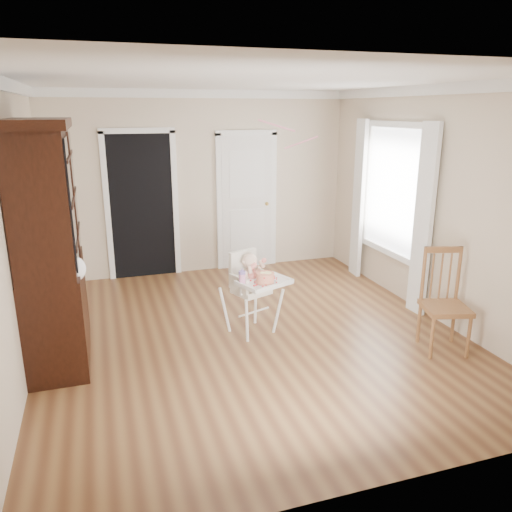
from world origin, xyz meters
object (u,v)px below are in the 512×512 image
object	(u,v)px
high_chair	(252,283)
cake	(265,278)
china_cabinet	(50,245)
dining_chair	(444,304)
sippy_cup	(242,277)

from	to	relation	value
high_chair	cake	bearing A→B (deg)	-91.35
high_chair	china_cabinet	distance (m)	2.10
cake	dining_chair	size ratio (longest dim) A/B	0.23
china_cabinet	cake	bearing A→B (deg)	-7.20
cake	dining_chair	distance (m)	1.87
cake	china_cabinet	world-z (taller)	china_cabinet
sippy_cup	dining_chair	size ratio (longest dim) A/B	0.17
sippy_cup	dining_chair	xyz separation A→B (m)	(1.94, -0.80, -0.24)
sippy_cup	china_cabinet	world-z (taller)	china_cabinet
dining_chair	china_cabinet	bearing A→B (deg)	-179.45
cake	china_cabinet	xyz separation A→B (m)	(-2.09, 0.26, 0.46)
cake	sippy_cup	bearing A→B (deg)	170.79
high_chair	sippy_cup	distance (m)	0.29
cake	dining_chair	xyz separation A→B (m)	(1.69, -0.76, -0.22)
high_chair	china_cabinet	xyz separation A→B (m)	(-2.01, 0.04, 0.59)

